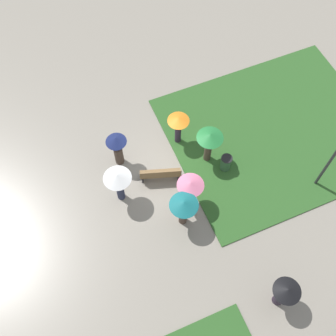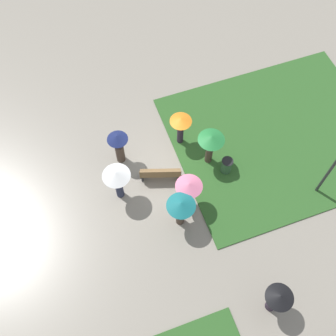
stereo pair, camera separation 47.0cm
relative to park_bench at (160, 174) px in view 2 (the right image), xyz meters
name	(u,v)px [view 2 (the right image)]	position (x,y,z in m)	size (l,w,h in m)	color
ground_plane	(165,166)	(-0.39, -0.58, -0.47)	(90.00, 90.00, 0.00)	gray
lawn_patch_near	(278,137)	(-5.94, -0.19, -0.44)	(9.66, 8.15, 0.06)	#2D5B26
park_bench	(160,174)	(0.00, 0.00, 0.00)	(1.84, 0.97, 0.90)	brown
trash_bin	(226,166)	(-2.89, 0.59, -0.03)	(0.51, 0.51, 0.88)	#335638
crowd_person_navy	(118,144)	(1.36, -1.59, 0.80)	(0.91, 0.91, 1.95)	#47382D
crowd_person_green	(211,143)	(-2.36, -0.17, 1.03)	(1.16, 1.16, 1.99)	#47382D
crowd_person_pink	(189,189)	(-0.71, 1.48, 0.87)	(1.12, 1.12, 1.82)	slate
crowd_person_white	(117,178)	(1.90, 0.12, 1.08)	(1.17, 1.17, 2.03)	#282D47
crowd_person_teal	(181,207)	(-0.11, 2.18, 0.99)	(1.18, 1.18, 1.91)	#47382D
crowd_person_orange	(181,125)	(-1.51, -1.57, 0.85)	(0.98, 0.98, 1.82)	#2D2333
lone_walker_far_path	(277,299)	(-2.13, 6.61, 0.78)	(1.03, 1.03, 1.83)	#2D2333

